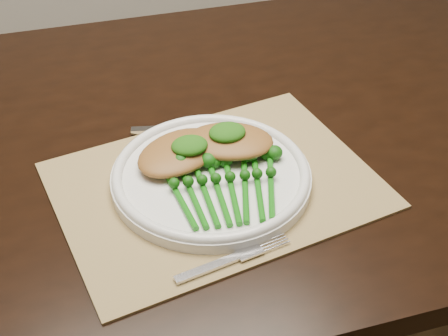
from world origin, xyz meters
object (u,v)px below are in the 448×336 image
object	(u,v)px
dinner_plate	(211,175)
broccolini_bundle	(226,192)
placemat	(215,185)
chicken_fillet_left	(179,152)
dining_table	(198,277)

from	to	relation	value
dinner_plate	broccolini_bundle	distance (m)	0.05
placemat	chicken_fillet_left	xyz separation A→B (m)	(-0.04, 0.05, 0.03)
dining_table	placemat	xyz separation A→B (m)	(-0.00, -0.15, 0.37)
chicken_fillet_left	dinner_plate	bearing A→B (deg)	-78.25
broccolini_bundle	chicken_fillet_left	bearing A→B (deg)	121.40
placemat	dinner_plate	bearing A→B (deg)	119.30
chicken_fillet_left	broccolini_bundle	distance (m)	0.11
placemat	broccolini_bundle	world-z (taller)	broccolini_bundle
chicken_fillet_left	broccolini_bundle	world-z (taller)	chicken_fillet_left
dining_table	placemat	distance (m)	0.40
dining_table	chicken_fillet_left	xyz separation A→B (m)	(-0.05, -0.10, 0.41)
dining_table	chicken_fillet_left	world-z (taller)	chicken_fillet_left
dinner_plate	chicken_fillet_left	size ratio (longest dim) A/B	2.12
dining_table	broccolini_bundle	distance (m)	0.45
dinner_plate	broccolini_bundle	bearing A→B (deg)	-82.55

